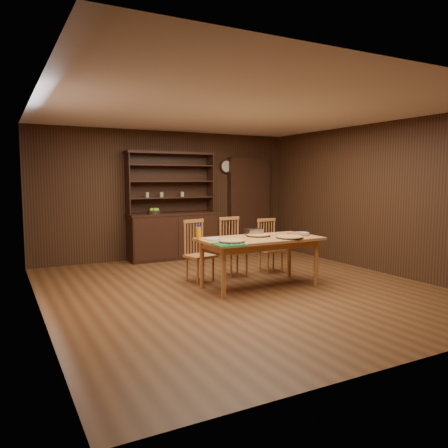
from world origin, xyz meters
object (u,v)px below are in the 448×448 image
chair_center (232,245)px  chair_right (269,244)px  dining_table (260,243)px  chair_left (197,249)px  juice_bottle (198,233)px  china_hutch (172,230)px

chair_center → chair_right: bearing=-5.6°
dining_table → chair_center: size_ratio=1.85×
chair_left → juice_bottle: chair_left is taller
chair_left → chair_right: bearing=-9.3°
china_hutch → chair_left: size_ratio=2.21×
chair_left → chair_right: size_ratio=1.06×
chair_right → chair_center: bearing=178.3°
chair_right → chair_left: bearing=-175.9°
chair_left → chair_center: (0.70, 0.11, 0.00)m
china_hutch → chair_left: bearing=-100.2°
chair_center → china_hutch: bearing=97.1°
dining_table → chair_left: chair_left is taller
chair_left → juice_bottle: 0.64m
chair_center → chair_left: bearing=-173.9°
china_hutch → dining_table: china_hutch is taller
chair_left → chair_right: 1.43m
dining_table → juice_bottle: bearing=163.1°
china_hutch → juice_bottle: (-0.57, -2.52, 0.25)m
dining_table → chair_left: (-0.68, 0.78, -0.15)m
dining_table → chair_right: chair_right is taller
dining_table → chair_center: (0.02, 0.89, -0.14)m
dining_table → chair_center: bearing=89.0°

